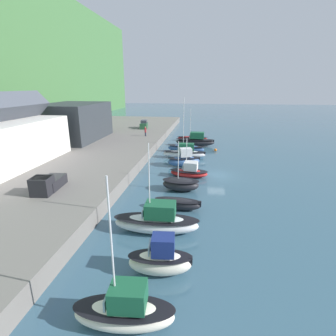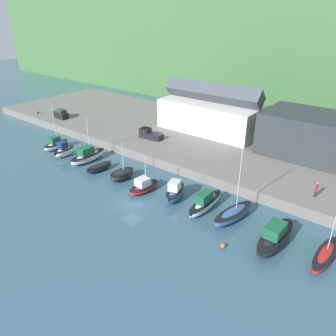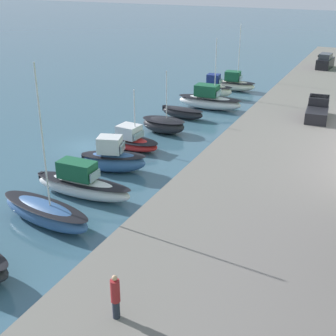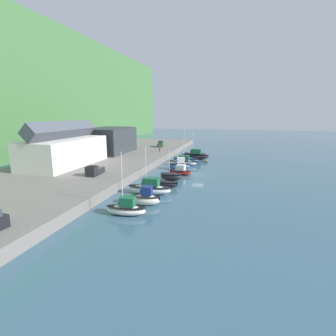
{
  "view_description": "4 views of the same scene",
  "coord_description": "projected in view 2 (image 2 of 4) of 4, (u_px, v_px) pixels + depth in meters",
  "views": [
    {
      "loc": [
        -36.76,
        1.81,
        12.46
      ],
      "look_at": [
        -4.34,
        6.58,
        2.15
      ],
      "focal_mm": 28.0,
      "sensor_mm": 36.0,
      "label": 1
    },
    {
      "loc": [
        28.39,
        -27.61,
        24.75
      ],
      "look_at": [
        -0.58,
        9.0,
        2.17
      ],
      "focal_mm": 35.0,
      "sensor_mm": 36.0,
      "label": 2
    },
    {
      "loc": [
        33.43,
        23.91,
        15.34
      ],
      "look_at": [
        4.16,
        10.19,
        1.35
      ],
      "focal_mm": 50.0,
      "sensor_mm": 36.0,
      "label": 3
    },
    {
      "loc": [
        -56.7,
        -8.45,
        13.56
      ],
      "look_at": [
        -4.45,
        5.84,
        2.02
      ],
      "focal_mm": 28.0,
      "sensor_mm": 36.0,
      "label": 4
    }
  ],
  "objects": [
    {
      "name": "person_on_quay",
      "position": [
        316.0,
        190.0,
        44.45
      ],
      "size": [
        0.4,
        0.4,
        2.14
      ],
      "color": "#232838",
      "rests_on": "quay_promenade"
    },
    {
      "name": "dog_on_quay",
      "position": [
        38.0,
        112.0,
        80.15
      ],
      "size": [
        0.71,
        0.82,
        0.68
      ],
      "rotation": [
        0.0,
        0.0,
        3.77
      ],
      "color": "black",
      "rests_on": "quay_promenade"
    },
    {
      "name": "hillside_backdrop",
      "position": [
        327.0,
        24.0,
        95.71
      ],
      "size": [
        240.0,
        64.64,
        42.14
      ],
      "color": "#42703D",
      "rests_on": "ground_plane"
    },
    {
      "name": "harbor_clubhouse",
      "position": [
        211.0,
        114.0,
        68.17
      ],
      "size": [
        21.33,
        9.83,
        10.07
      ],
      "color": "silver",
      "rests_on": "quay_promenade"
    },
    {
      "name": "moored_boat_7",
      "position": [
        205.0,
        203.0,
        44.72
      ],
      "size": [
        2.09,
        7.81,
        2.71
      ],
      "rotation": [
        0.0,
        0.0,
        0.02
      ],
      "color": "silver",
      "rests_on": "ground_plane"
    },
    {
      "name": "moored_boat_8",
      "position": [
        233.0,
        214.0,
        42.49
      ],
      "size": [
        3.22,
        7.61,
        10.47
      ],
      "rotation": [
        0.0,
        0.0,
        -0.16
      ],
      "color": "#33568E",
      "rests_on": "ground_plane"
    },
    {
      "name": "yacht_club_building",
      "position": [
        312.0,
        135.0,
        56.24
      ],
      "size": [
        16.33,
        10.89,
        7.35
      ],
      "color": "#2D3338",
      "rests_on": "quay_promenade"
    },
    {
      "name": "moored_boat_6",
      "position": [
        175.0,
        192.0,
        47.14
      ],
      "size": [
        3.53,
        5.67,
        2.96
      ],
      "rotation": [
        0.0,
        0.0,
        0.3
      ],
      "color": "#33568E",
      "rests_on": "ground_plane"
    },
    {
      "name": "ground_plane",
      "position": [
        132.0,
        205.0,
        46.12
      ],
      "size": [
        320.0,
        320.0,
        0.0
      ],
      "primitive_type": "plane",
      "color": "#385B70"
    },
    {
      "name": "moored_boat_1",
      "position": [
        64.0,
        151.0,
        61.02
      ],
      "size": [
        2.25,
        4.58,
        2.91
      ],
      "rotation": [
        0.0,
        0.0,
        0.09
      ],
      "color": "white",
      "rests_on": "ground_plane"
    },
    {
      "name": "moored_boat_10",
      "position": [
        325.0,
        255.0,
        35.73
      ],
      "size": [
        1.95,
        7.29,
        7.5
      ],
      "rotation": [
        0.0,
        0.0,
        -0.03
      ],
      "color": "red",
      "rests_on": "ground_plane"
    },
    {
      "name": "moored_boat_9",
      "position": [
        275.0,
        237.0,
        37.8
      ],
      "size": [
        2.69,
        8.48,
        2.98
      ],
      "rotation": [
        0.0,
        0.0,
        -0.03
      ],
      "color": "black",
      "rests_on": "ground_plane"
    },
    {
      "name": "moored_boat_5",
      "position": [
        144.0,
        186.0,
        49.28
      ],
      "size": [
        2.87,
        5.61,
        5.56
      ],
      "rotation": [
        0.0,
        0.0,
        -0.09
      ],
      "color": "red",
      "rests_on": "ground_plane"
    },
    {
      "name": "moored_boat_3",
      "position": [
        100.0,
        167.0,
        55.56
      ],
      "size": [
        1.97,
        5.1,
        1.23
      ],
      "rotation": [
        0.0,
        0.0,
        -0.09
      ],
      "color": "black",
      "rests_on": "ground_plane"
    },
    {
      "name": "moored_boat_4",
      "position": [
        122.0,
        175.0,
        52.73
      ],
      "size": [
        2.66,
        4.69,
        6.23
      ],
      "rotation": [
        0.0,
        0.0,
        -0.06
      ],
      "color": "black",
      "rests_on": "ground_plane"
    },
    {
      "name": "moored_boat_0",
      "position": [
        56.0,
        144.0,
        64.35
      ],
      "size": [
        2.5,
        5.72,
        8.61
      ],
      "rotation": [
        0.0,
        0.0,
        0.08
      ],
      "color": "white",
      "rests_on": "ground_plane"
    },
    {
      "name": "quay_promenade",
      "position": [
        225.0,
        145.0,
        64.43
      ],
      "size": [
        116.65,
        29.78,
        1.66
      ],
      "color": "slate",
      "rests_on": "ground_plane"
    },
    {
      "name": "parked_car_0",
      "position": [
        61.0,
        114.0,
        77.26
      ],
      "size": [
        4.32,
        2.11,
        2.16
      ],
      "rotation": [
        0.0,
        0.0,
        1.5
      ],
      "color": "black",
      "rests_on": "quay_promenade"
    },
    {
      "name": "pickup_truck_0",
      "position": [
        149.0,
        134.0,
        65.18
      ],
      "size": [
        4.89,
        2.39,
        1.9
      ],
      "rotation": [
        0.0,
        0.0,
        1.67
      ],
      "color": "black",
      "rests_on": "quay_promenade"
    },
    {
      "name": "moored_boat_2",
      "position": [
        88.0,
        156.0,
        58.97
      ],
      "size": [
        2.65,
        7.69,
        8.07
      ],
      "rotation": [
        0.0,
        0.0,
        0.03
      ],
      "color": "silver",
      "rests_on": "ground_plane"
    },
    {
      "name": "mooring_buoy_0",
      "position": [
        223.0,
        246.0,
        37.65
      ],
      "size": [
        0.57,
        0.57,
        0.57
      ],
      "color": "orange",
      "rests_on": "ground_plane"
    }
  ]
}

